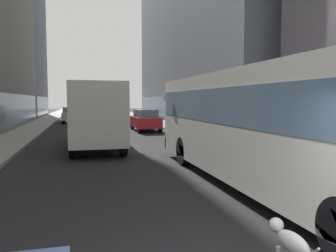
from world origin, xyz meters
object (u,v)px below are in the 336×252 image
(transit_bus, at_px, (265,121))
(car_silver_sedan, at_px, (72,115))
(dalmatian_dog, at_px, (290,242))
(car_black_suv, at_px, (115,116))
(car_grey_wagon, at_px, (90,120))
(box_truck, at_px, (95,114))
(car_yellow_taxi, at_px, (86,111))
(car_red_coupe, at_px, (146,120))

(transit_bus, bearing_deg, car_silver_sedan, 101.11)
(dalmatian_dog, bearing_deg, transit_bus, 63.64)
(car_black_suv, xyz_separation_m, car_silver_sedan, (-4.00, 4.43, 0.00))
(car_grey_wagon, bearing_deg, dalmatian_dog, -85.34)
(car_black_suv, relative_size, box_truck, 0.56)
(car_silver_sedan, relative_size, box_truck, 0.60)
(transit_bus, distance_m, box_truck, 9.49)
(dalmatian_dog, bearing_deg, box_truck, 98.36)
(transit_bus, xyz_separation_m, car_silver_sedan, (-5.60, 28.52, -0.95))
(car_yellow_taxi, xyz_separation_m, car_red_coupe, (4.00, -22.57, -0.00))
(transit_bus, xyz_separation_m, car_red_coupe, (0.00, 17.05, -0.96))
(car_red_coupe, bearing_deg, car_yellow_taxi, 100.05)
(car_black_suv, bearing_deg, box_truck, -98.81)
(car_black_suv, distance_m, car_silver_sedan, 5.97)
(transit_bus, height_order, car_silver_sedan, transit_bus)
(car_yellow_taxi, bearing_deg, dalmatian_dog, -87.53)
(box_truck, bearing_deg, dalmatian_dog, -81.64)
(car_red_coupe, xyz_separation_m, car_silver_sedan, (-5.60, 11.47, 0.00))
(transit_bus, xyz_separation_m, dalmatian_dog, (-2.11, -4.26, -1.26))
(box_truck, bearing_deg, car_black_suv, 81.19)
(car_black_suv, xyz_separation_m, box_truck, (-2.40, -15.48, 0.85))
(car_red_coupe, relative_size, car_silver_sedan, 0.92)
(car_yellow_taxi, height_order, car_grey_wagon, same)
(car_red_coupe, distance_m, car_black_suv, 7.22)
(box_truck, height_order, dalmatian_dog, box_truck)
(car_grey_wagon, distance_m, dalmatian_dog, 23.28)
(box_truck, distance_m, dalmatian_dog, 13.06)
(car_red_coupe, height_order, box_truck, box_truck)
(car_grey_wagon, distance_m, car_black_suv, 5.68)
(car_yellow_taxi, xyz_separation_m, box_truck, (-0.00, -31.01, 0.85))
(car_red_coupe, relative_size, car_black_suv, 0.98)
(transit_bus, relative_size, car_yellow_taxi, 2.67)
(car_yellow_taxi, xyz_separation_m, car_silver_sedan, (-1.60, -11.09, 0.00))
(car_yellow_taxi, relative_size, dalmatian_dog, 4.48)
(car_yellow_taxi, distance_m, car_red_coupe, 22.92)
(car_yellow_taxi, xyz_separation_m, dalmatian_dog, (1.89, -43.87, -0.31))
(car_grey_wagon, height_order, car_silver_sedan, same)
(car_silver_sedan, distance_m, box_truck, 19.99)
(car_silver_sedan, distance_m, dalmatian_dog, 32.97)
(car_grey_wagon, bearing_deg, car_red_coupe, -25.41)
(car_red_coupe, bearing_deg, car_silver_sedan, 116.02)
(transit_bus, bearing_deg, box_truck, 114.92)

